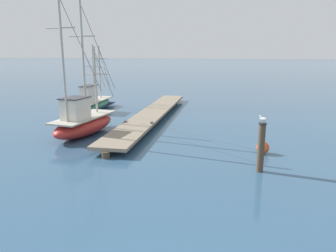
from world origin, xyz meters
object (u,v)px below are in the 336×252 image
(mooring_piling, at_px, (261,147))
(perched_seagull, at_px, (263,119))
(fishing_boat_0, at_px, (93,103))
(mooring_buoy, at_px, (263,148))
(fishing_boat_1, at_px, (83,122))

(mooring_piling, distance_m, perched_seagull, 1.07)
(fishing_boat_0, bearing_deg, mooring_buoy, -36.49)
(fishing_boat_1, bearing_deg, fishing_boat_0, 109.68)
(fishing_boat_0, distance_m, mooring_buoy, 14.91)
(fishing_boat_1, relative_size, mooring_piling, 3.87)
(fishing_boat_1, height_order, mooring_piling, fishing_boat_1)
(mooring_piling, xyz_separation_m, mooring_buoy, (0.33, 2.30, -0.72))
(fishing_boat_1, distance_m, perched_seagull, 9.95)
(fishing_boat_0, xyz_separation_m, mooring_piling, (11.66, -11.17, 0.41))
(fishing_boat_1, relative_size, perched_seagull, 23.64)
(fishing_boat_1, distance_m, mooring_piling, 9.86)
(fishing_boat_0, relative_size, perched_seagull, 20.52)
(mooring_piling, bearing_deg, mooring_buoy, 81.94)
(perched_seagull, height_order, mooring_buoy, perched_seagull)
(mooring_piling, distance_m, mooring_buoy, 2.44)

